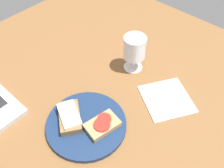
{
  "coord_description": "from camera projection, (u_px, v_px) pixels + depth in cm",
  "views": [
    {
      "loc": [
        -32.85,
        -34.98,
        69.64
      ],
      "look_at": [
        8.32,
        2.26,
        8.0
      ],
      "focal_mm": 40.0,
      "sensor_mm": 36.0,
      "label": 1
    }
  ],
  "objects": [
    {
      "name": "wine_glass",
      "position": [
        134.0,
        49.0,
        0.89
      ],
      "size": [
        8.0,
        8.0,
        14.02
      ],
      "color": "white",
      "rests_on": "wooden_table"
    },
    {
      "name": "wooden_table",
      "position": [
        100.0,
        114.0,
        0.83
      ],
      "size": [
        140.0,
        140.0,
        3.0
      ],
      "primitive_type": "cube",
      "color": "brown",
      "rests_on": "ground"
    },
    {
      "name": "plate",
      "position": [
        86.0,
        124.0,
        0.77
      ],
      "size": [
        24.91,
        24.91,
        1.58
      ],
      "primitive_type": "cylinder",
      "color": "navy",
      "rests_on": "wooden_table"
    },
    {
      "name": "sandwich_with_cheese",
      "position": [
        70.0,
        117.0,
        0.77
      ],
      "size": [
        11.84,
        13.02,
        3.11
      ],
      "color": "brown",
      "rests_on": "plate"
    },
    {
      "name": "sandwich_with_tomato",
      "position": [
        102.0,
        125.0,
        0.75
      ],
      "size": [
        11.14,
        8.32,
        2.42
      ],
      "color": "#A88456",
      "rests_on": "plate"
    },
    {
      "name": "napkin",
      "position": [
        167.0,
        99.0,
        0.85
      ],
      "size": [
        21.57,
        21.71,
        0.4
      ],
      "primitive_type": "cube",
      "rotation": [
        0.0,
        0.0,
        -0.56
      ],
      "color": "white",
      "rests_on": "wooden_table"
    }
  ]
}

